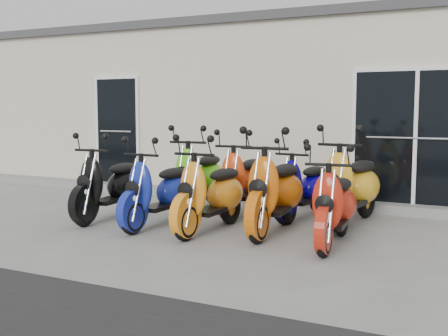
% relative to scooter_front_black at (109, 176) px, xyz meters
% --- Properties ---
extents(ground, '(80.00, 80.00, 0.00)m').
position_rel_scooter_front_black_xyz_m(ground, '(1.44, 0.39, -0.66)').
color(ground, gray).
rests_on(ground, ground).
extents(building, '(14.00, 6.00, 3.20)m').
position_rel_scooter_front_black_xyz_m(building, '(1.44, 5.59, 0.94)').
color(building, beige).
rests_on(building, ground).
extents(roof_cap, '(14.20, 6.20, 0.16)m').
position_rel_scooter_front_black_xyz_m(roof_cap, '(1.44, 5.59, 2.62)').
color(roof_cap, '#3F3F42').
rests_on(roof_cap, building).
extents(front_step, '(14.00, 0.40, 0.15)m').
position_rel_scooter_front_black_xyz_m(front_step, '(1.44, 2.41, -0.59)').
color(front_step, gray).
rests_on(front_step, ground).
extents(door_left, '(1.07, 0.08, 2.22)m').
position_rel_scooter_front_black_xyz_m(door_left, '(-1.76, 2.56, 0.60)').
color(door_left, black).
rests_on(door_left, front_step).
extents(door_right, '(2.02, 0.08, 2.22)m').
position_rel_scooter_front_black_xyz_m(door_right, '(4.04, 2.56, 0.60)').
color(door_right, black).
rests_on(door_right, front_step).
extents(scooter_front_black, '(0.75, 1.83, 1.32)m').
position_rel_scooter_front_black_xyz_m(scooter_front_black, '(0.00, 0.00, 0.00)').
color(scooter_front_black, black).
rests_on(scooter_front_black, ground).
extents(scooter_front_blue, '(0.70, 1.78, 1.30)m').
position_rel_scooter_front_black_xyz_m(scooter_front_blue, '(0.96, -0.12, -0.01)').
color(scooter_front_blue, '#152698').
rests_on(scooter_front_blue, ground).
extents(scooter_front_orange_a, '(0.74, 1.84, 1.34)m').
position_rel_scooter_front_black_xyz_m(scooter_front_orange_a, '(1.77, -0.09, 0.01)').
color(scooter_front_orange_a, orange).
rests_on(scooter_front_orange_a, ground).
extents(scooter_front_orange_b, '(0.81, 2.00, 1.45)m').
position_rel_scooter_front_black_xyz_m(scooter_front_orange_b, '(2.58, 0.23, 0.06)').
color(scooter_front_orange_b, '#D25D0C').
rests_on(scooter_front_orange_b, ground).
extents(scooter_front_red, '(0.76, 1.77, 1.27)m').
position_rel_scooter_front_black_xyz_m(scooter_front_red, '(3.48, -0.11, -0.02)').
color(scooter_front_red, red).
rests_on(scooter_front_red, ground).
extents(scooter_back_green, '(0.87, 1.97, 1.42)m').
position_rel_scooter_front_black_xyz_m(scooter_back_green, '(0.87, 1.23, 0.05)').
color(scooter_back_green, '#57CE15').
rests_on(scooter_back_green, ground).
extents(scooter_back_red, '(0.78, 1.88, 1.36)m').
position_rel_scooter_front_black_xyz_m(scooter_back_red, '(1.64, 1.27, 0.02)').
color(scooter_back_red, red).
rests_on(scooter_back_red, ground).
extents(scooter_back_blue, '(0.86, 1.75, 1.24)m').
position_rel_scooter_front_black_xyz_m(scooter_back_blue, '(2.60, 1.35, -0.04)').
color(scooter_back_blue, '#09007C').
rests_on(scooter_back_blue, ground).
extents(scooter_back_yellow, '(0.98, 2.05, 1.45)m').
position_rel_scooter_front_black_xyz_m(scooter_back_yellow, '(3.36, 1.20, 0.06)').
color(scooter_back_yellow, gold).
rests_on(scooter_back_yellow, ground).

